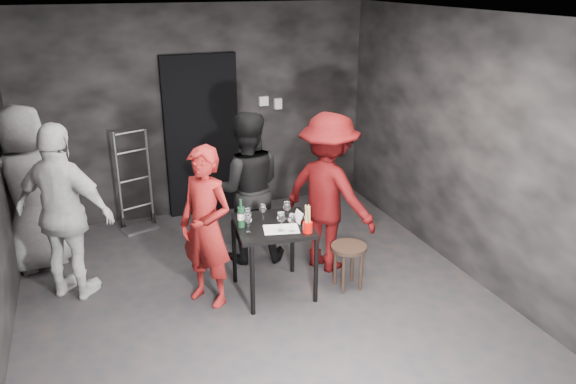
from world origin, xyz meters
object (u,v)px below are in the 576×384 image
object	(u,v)px
woman_black	(247,179)
man_maroon	(329,182)
bystander_grey	(27,173)
breadstick_cup	(308,219)
tasting_table	(273,233)
wine_bottle	(241,216)
hand_truck	(138,211)
server_red	(206,224)
stool	(349,254)
bystander_cream	(62,198)

from	to	relation	value
woman_black	man_maroon	distance (m)	0.90
bystander_grey	breadstick_cup	distance (m)	2.99
woman_black	tasting_table	bearing A→B (deg)	104.45
bystander_grey	woman_black	bearing A→B (deg)	143.97
woman_black	wine_bottle	world-z (taller)	woman_black
bystander_grey	wine_bottle	bearing A→B (deg)	124.02
hand_truck	tasting_table	distance (m)	2.39
server_red	stool	bearing A→B (deg)	41.46
tasting_table	bystander_cream	xyz separation A→B (m)	(-1.88, 0.64, 0.39)
tasting_table	woman_black	bearing A→B (deg)	92.23
tasting_table	woman_black	world-z (taller)	woman_black
woman_black	bystander_cream	xyz separation A→B (m)	(-1.85, -0.16, 0.09)
stool	man_maroon	bearing A→B (deg)	91.35
hand_truck	woman_black	bearing A→B (deg)	-68.92
breadstick_cup	wine_bottle	bearing A→B (deg)	148.86
tasting_table	bystander_grey	world-z (taller)	bystander_grey
hand_truck	stool	size ratio (longest dim) A/B	2.67
bystander_cream	breadstick_cup	size ratio (longest dim) A/B	7.15
man_maroon	wine_bottle	size ratio (longest dim) A/B	6.92
man_maroon	breadstick_cup	world-z (taller)	man_maroon
server_red	bystander_grey	xyz separation A→B (m)	(-1.57, 1.33, 0.26)
hand_truck	woman_black	size ratio (longest dim) A/B	0.66
woman_black	breadstick_cup	size ratio (longest dim) A/B	6.52
tasting_table	server_red	size ratio (longest dim) A/B	0.45
server_red	bystander_grey	bearing A→B (deg)	-168.71
tasting_table	bystander_cream	world-z (taller)	bystander_cream
tasting_table	woman_black	xyz separation A→B (m)	(-0.03, 0.80, 0.30)
stool	woman_black	distance (m)	1.37
server_red	breadstick_cup	world-z (taller)	server_red
man_maroon	wine_bottle	distance (m)	1.08
server_red	bystander_grey	distance (m)	2.08
bystander_grey	breadstick_cup	xyz separation A→B (m)	(2.46, -1.69, -0.20)
tasting_table	wine_bottle	bearing A→B (deg)	171.98
woman_black	bystander_grey	distance (m)	2.27
man_maroon	bystander_grey	size ratio (longest dim) A/B	0.91
hand_truck	stool	distance (m)	2.92
server_red	bystander_grey	world-z (taller)	bystander_grey
woman_black	bystander_cream	distance (m)	1.86
tasting_table	stool	bearing A→B (deg)	-13.61
hand_truck	tasting_table	xyz separation A→B (m)	(1.10, -2.08, 0.43)
hand_truck	woman_black	xyz separation A→B (m)	(1.07, -1.28, 0.72)
bystander_cream	wine_bottle	distance (m)	1.69
hand_truck	wine_bottle	xyz separation A→B (m)	(0.79, -2.04, 0.63)
server_red	tasting_table	bearing A→B (deg)	45.53
hand_truck	bystander_grey	bearing A→B (deg)	-167.58
stool	server_red	distance (m)	1.48
wine_bottle	stool	bearing A→B (deg)	-11.98
hand_truck	bystander_cream	world-z (taller)	bystander_cream
man_maroon	breadstick_cup	size ratio (longest dim) A/B	6.74
server_red	woman_black	world-z (taller)	woman_black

